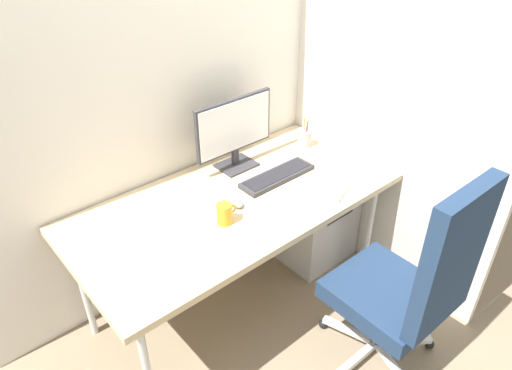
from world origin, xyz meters
TOP-DOWN VIEW (x-y plane):
  - ground_plane at (0.00, 0.00)m, footprint 8.00×8.00m
  - wall_back at (0.00, 0.45)m, footprint 2.59×0.04m
  - wall_side_right at (0.88, -0.12)m, footprint 0.04×1.73m
  - desk at (0.00, 0.00)m, footprint 1.70×0.84m
  - office_chair at (0.31, -0.87)m, footprint 0.59×0.61m
  - filing_cabinet at (0.63, 0.07)m, footprint 0.44×0.53m
  - monitor at (0.21, 0.26)m, footprint 0.50×0.17m
  - keyboard at (0.30, 0.01)m, footprint 0.45×0.14m
  - mouse at (-0.03, -0.04)m, footprint 0.07×0.11m
  - pen_holder at (0.68, 0.17)m, footprint 0.09×0.09m
  - notebook at (0.40, -0.25)m, footprint 0.24×0.26m
  - coffee_mug at (-0.16, -0.12)m, footprint 0.11×0.07m

SIDE VIEW (x-z plane):
  - ground_plane at x=0.00m, z-range 0.00..0.00m
  - filing_cabinet at x=0.63m, z-range 0.00..0.58m
  - office_chair at x=0.31m, z-range 0.00..1.15m
  - desk at x=0.00m, z-range 0.32..1.04m
  - notebook at x=0.40m, z-range 0.72..0.73m
  - keyboard at x=0.30m, z-range 0.72..0.75m
  - mouse at x=-0.03m, z-range 0.72..0.75m
  - coffee_mug at x=-0.16m, z-range 0.72..0.82m
  - pen_holder at x=0.68m, z-range 0.68..0.86m
  - monitor at x=0.21m, z-range 0.74..1.15m
  - wall_back at x=0.00m, z-range 0.00..2.80m
  - wall_side_right at x=0.88m, z-range 0.00..2.80m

